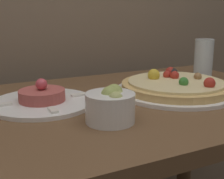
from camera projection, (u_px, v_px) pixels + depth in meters
The scene contains 5 objects.
dining_table at pixel (87, 146), 0.81m from camera, with size 1.24×0.65×0.72m.
pizza_plate at pixel (175, 87), 0.89m from camera, with size 0.34×0.34×0.06m.
tartare_plate at pixel (42, 100), 0.78m from camera, with size 0.26×0.26×0.07m.
small_bowl at pixel (110, 105), 0.66m from camera, with size 0.11×0.11×0.08m.
drinking_glass at pixel (204, 59), 1.07m from camera, with size 0.06×0.06×0.14m.
Camera 1 is at (-0.28, -0.37, 0.96)m, focal length 50.00 mm.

